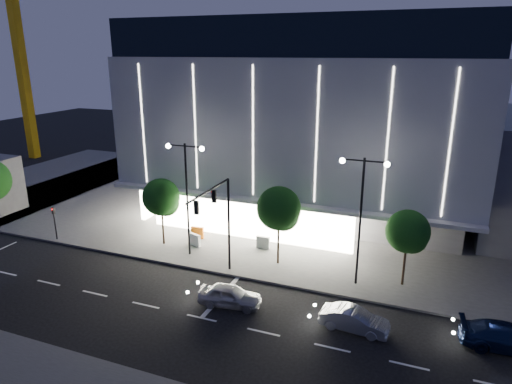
{
  "coord_description": "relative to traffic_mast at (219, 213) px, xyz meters",
  "views": [
    {
      "loc": [
        13.84,
        -22.74,
        15.48
      ],
      "look_at": [
        1.56,
        8.7,
        5.0
      ],
      "focal_mm": 32.0,
      "sensor_mm": 36.0,
      "label": 1
    }
  ],
  "objects": [
    {
      "name": "street_lamp_east",
      "position": [
        9.0,
        2.66,
        0.93
      ],
      "size": [
        3.16,
        0.36,
        9.0
      ],
      "color": "black",
      "rests_on": "ground"
    },
    {
      "name": "car_second",
      "position": [
        9.8,
        -2.7,
        -4.37
      ],
      "size": [
        4.05,
        1.67,
        1.31
      ],
      "primitive_type": "imported",
      "rotation": [
        0.0,
        0.0,
        1.5
      ],
      "color": "#B9BCC2",
      "rests_on": "ground"
    },
    {
      "name": "ground",
      "position": [
        -1.0,
        -3.34,
        -5.03
      ],
      "size": [
        160.0,
        160.0,
        0.0
      ],
      "primitive_type": "plane",
      "color": "black",
      "rests_on": "ground"
    },
    {
      "name": "traffic_mast",
      "position": [
        0.0,
        0.0,
        0.0
      ],
      "size": [
        0.33,
        5.89,
        7.07
      ],
      "color": "black",
      "rests_on": "ground"
    },
    {
      "name": "barrier_b",
      "position": [
        -4.39,
        4.26,
        -4.38
      ],
      "size": [
        1.12,
        0.6,
        1.0
      ],
      "primitive_type": "cube",
      "rotation": [
        0.0,
        0.0,
        -0.34
      ],
      "color": "white",
      "rests_on": "sidewalk_museum"
    },
    {
      "name": "tree_mid",
      "position": [
        3.03,
        3.68,
        -0.69
      ],
      "size": [
        3.25,
        3.25,
        6.15
      ],
      "color": "black",
      "rests_on": "ground"
    },
    {
      "name": "tower_crane",
      "position": [
        -41.92,
        24.66,
        15.48
      ],
      "size": [
        32.0,
        2.0,
        28.5
      ],
      "color": "gold",
      "rests_on": "ground"
    },
    {
      "name": "tree_right",
      "position": [
        12.03,
        3.68,
        -1.14
      ],
      "size": [
        2.91,
        2.91,
        5.51
      ],
      "color": "black",
      "rests_on": "ground"
    },
    {
      "name": "barrier_a",
      "position": [
        -4.95,
        5.71,
        -4.38
      ],
      "size": [
        1.12,
        0.33,
        1.0
      ],
      "primitive_type": "cube",
      "rotation": [
        0.0,
        0.0,
        0.08
      ],
      "color": "#D25B0B",
      "rests_on": "sidewalk_museum"
    },
    {
      "name": "street_lamp_west",
      "position": [
        -4.0,
        2.66,
        0.93
      ],
      "size": [
        3.16,
        0.36,
        9.0
      ],
      "color": "black",
      "rests_on": "ground"
    },
    {
      "name": "ped_signal_far",
      "position": [
        -16.0,
        1.16,
        -3.14
      ],
      "size": [
        0.22,
        0.24,
        3.0
      ],
      "color": "black",
      "rests_on": "ground"
    },
    {
      "name": "museum",
      "position": [
        1.98,
        18.97,
        4.25
      ],
      "size": [
        30.0,
        25.8,
        18.0
      ],
      "color": "#4C4C51",
      "rests_on": "ground"
    },
    {
      "name": "barrier_d",
      "position": [
        1.0,
        5.79,
        -4.38
      ],
      "size": [
        1.1,
        0.26,
        1.0
      ],
      "primitive_type": "cube",
      "rotation": [
        0.0,
        0.0,
        0.01
      ],
      "color": "#BBBBBB",
      "rests_on": "sidewalk_museum"
    },
    {
      "name": "tree_left",
      "position": [
        -6.97,
        3.68,
        -0.99
      ],
      "size": [
        3.02,
        3.02,
        5.72
      ],
      "color": "black",
      "rests_on": "ground"
    },
    {
      "name": "car_third",
      "position": [
        17.78,
        -1.46,
        -4.32
      ],
      "size": [
        5.02,
        2.4,
        1.41
      ],
      "primitive_type": "imported",
      "rotation": [
        0.0,
        0.0,
        1.66
      ],
      "color": "#121E43",
      "rests_on": "ground"
    },
    {
      "name": "car_lead",
      "position": [
        2.0,
        -2.88,
        -4.34
      ],
      "size": [
        4.23,
        2.13,
        1.38
      ],
      "primitive_type": "imported",
      "rotation": [
        0.0,
        0.0,
        1.7
      ],
      "color": "#A3A5AB",
      "rests_on": "ground"
    },
    {
      "name": "sidewalk_museum",
      "position": [
        4.0,
        20.66,
        -4.95
      ],
      "size": [
        70.0,
        40.0,
        0.15
      ],
      "primitive_type": "cube",
      "color": "#474747",
      "rests_on": "ground"
    }
  ]
}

